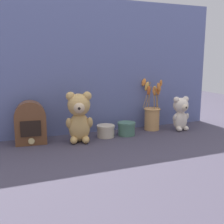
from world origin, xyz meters
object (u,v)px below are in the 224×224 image
(teddy_bear_large, at_px, (79,116))
(teddy_bear_medium, at_px, (181,113))
(flower_vase, at_px, (152,114))
(decorative_tin_tall, at_px, (106,131))
(decorative_tin_short, at_px, (126,129))
(vintage_radio, at_px, (30,123))

(teddy_bear_large, distance_m, teddy_bear_medium, 0.66)
(flower_vase, distance_m, decorative_tin_tall, 0.34)
(decorative_tin_short, bearing_deg, teddy_bear_medium, -3.25)
(teddy_bear_medium, xyz_separation_m, decorative_tin_tall, (-0.49, 0.03, -0.08))
(teddy_bear_large, distance_m, vintage_radio, 0.26)
(teddy_bear_medium, bearing_deg, vintage_radio, 175.91)
(teddy_bear_medium, distance_m, decorative_tin_tall, 0.50)
(vintage_radio, bearing_deg, flower_vase, 1.08)
(teddy_bear_large, height_order, decorative_tin_short, teddy_bear_large)
(teddy_bear_large, distance_m, decorative_tin_short, 0.31)
(decorative_tin_tall, relative_size, decorative_tin_short, 0.99)
(decorative_tin_short, bearing_deg, vintage_radio, 175.34)
(teddy_bear_medium, relative_size, vintage_radio, 0.94)
(teddy_bear_large, xyz_separation_m, vintage_radio, (-0.25, 0.07, -0.03))
(teddy_bear_large, bearing_deg, flower_vase, 9.53)
(decorative_tin_short, bearing_deg, teddy_bear_large, -175.05)
(decorative_tin_tall, height_order, decorative_tin_short, decorative_tin_short)
(teddy_bear_medium, distance_m, vintage_radio, 0.90)
(teddy_bear_large, relative_size, decorative_tin_tall, 2.63)
(flower_vase, relative_size, vintage_radio, 1.42)
(vintage_radio, xyz_separation_m, decorative_tin_tall, (0.41, -0.03, -0.08))
(teddy_bear_large, bearing_deg, teddy_bear_medium, 0.40)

